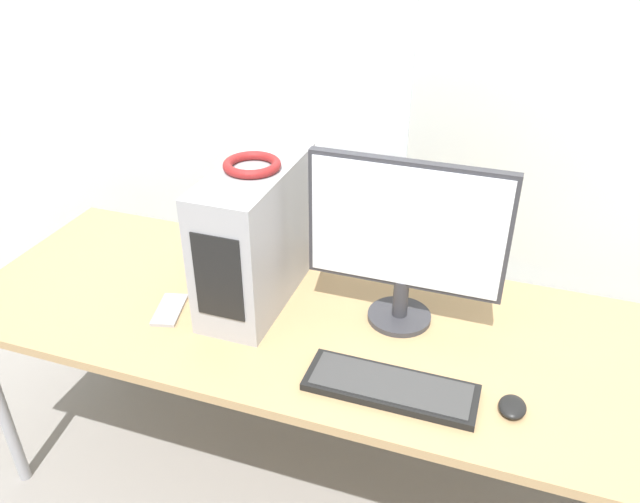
# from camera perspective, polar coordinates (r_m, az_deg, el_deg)

# --- Properties ---
(wall_back) EXTENTS (8.00, 0.07, 2.70)m
(wall_back) POSITION_cam_1_polar(r_m,az_deg,el_deg) (2.01, 7.87, 16.51)
(wall_back) COLOR silver
(wall_back) RESTS_ON ground_plane
(desk) EXTENTS (2.38, 0.78, 0.73)m
(desk) POSITION_cam_1_polar(r_m,az_deg,el_deg) (1.84, 2.97, -7.81)
(desk) COLOR tan
(desk) RESTS_ON ground_plane
(pc_tower) EXTENTS (0.20, 0.49, 0.42)m
(pc_tower) POSITION_cam_1_polar(r_m,az_deg,el_deg) (1.84, -5.87, 1.50)
(pc_tower) COLOR #9E9EA3
(pc_tower) RESTS_ON desk
(headphones) EXTENTS (0.16, 0.16, 0.03)m
(headphones) POSITION_cam_1_polar(r_m,az_deg,el_deg) (1.74, -6.24, 7.89)
(headphones) COLOR maroon
(headphones) RESTS_ON pc_tower
(monitor_main) EXTENTS (0.55, 0.19, 0.50)m
(monitor_main) POSITION_cam_1_polar(r_m,az_deg,el_deg) (1.70, 7.83, 1.43)
(monitor_main) COLOR #333338
(monitor_main) RESTS_ON desk
(keyboard) EXTENTS (0.43, 0.15, 0.02)m
(keyboard) POSITION_cam_1_polar(r_m,az_deg,el_deg) (1.61, 6.48, -12.22)
(keyboard) COLOR black
(keyboard) RESTS_ON desk
(mouse) EXTENTS (0.07, 0.08, 0.03)m
(mouse) POSITION_cam_1_polar(r_m,az_deg,el_deg) (1.62, 17.19, -13.41)
(mouse) COLOR black
(mouse) RESTS_ON desk
(cell_phone) EXTENTS (0.11, 0.17, 0.01)m
(cell_phone) POSITION_cam_1_polar(r_m,az_deg,el_deg) (1.92, -13.59, -5.19)
(cell_phone) COLOR #99999E
(cell_phone) RESTS_ON desk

